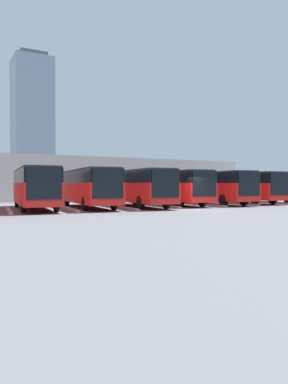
# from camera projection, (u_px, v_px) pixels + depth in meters

# --- Properties ---
(ground_plane) EXTENTS (600.00, 600.00, 0.00)m
(ground_plane) POSITION_uv_depth(u_px,v_px,m) (194.00, 209.00, 28.75)
(ground_plane) COLOR #5B5B60
(bus_0) EXTENTS (3.73, 11.56, 3.14)m
(bus_0) POSITION_uv_depth(u_px,v_px,m) (273.00, 186.00, 41.14)
(bus_0) COLOR red
(bus_0) RESTS_ON ground_plane
(curb_divider_0) EXTENTS (0.97, 6.56, 0.15)m
(curb_divider_0) POSITION_uv_depth(u_px,v_px,m) (270.00, 202.00, 38.67)
(curb_divider_0) COLOR #B2B2AD
(curb_divider_0) RESTS_ON ground_plane
(bus_1) EXTENTS (3.73, 11.56, 3.14)m
(bus_1) POSITION_uv_depth(u_px,v_px,m) (242.00, 186.00, 39.33)
(bus_1) COLOR red
(bus_1) RESTS_ON ground_plane
(curb_divider_1) EXTENTS (0.97, 6.56, 0.15)m
(curb_divider_1) POSITION_uv_depth(u_px,v_px,m) (237.00, 203.00, 36.86)
(curb_divider_1) COLOR #B2B2AD
(curb_divider_1) RESTS_ON ground_plane
(bus_2) EXTENTS (3.73, 11.56, 3.14)m
(bus_2) POSITION_uv_depth(u_px,v_px,m) (213.00, 186.00, 36.79)
(bus_2) COLOR red
(bus_2) RESTS_ON ground_plane
(curb_divider_2) EXTENTS (0.97, 6.56, 0.15)m
(curb_divider_2) POSITION_uv_depth(u_px,v_px,m) (206.00, 205.00, 34.32)
(curb_divider_2) COLOR #B2B2AD
(curb_divider_2) RESTS_ON ground_plane
(bus_3) EXTENTS (3.73, 11.56, 3.14)m
(bus_3) POSITION_uv_depth(u_px,v_px,m) (173.00, 186.00, 35.21)
(bus_3) COLOR red
(bus_3) RESTS_ON ground_plane
(curb_divider_3) EXTENTS (0.97, 6.56, 0.15)m
(curb_divider_3) POSITION_uv_depth(u_px,v_px,m) (163.00, 206.00, 32.74)
(curb_divider_3) COLOR #B2B2AD
(curb_divider_3) RESTS_ON ground_plane
(bus_4) EXTENTS (3.73, 11.56, 3.14)m
(bus_4) POSITION_uv_depth(u_px,v_px,m) (137.00, 186.00, 32.29)
(bus_4) COLOR red
(bus_4) RESTS_ON ground_plane
(curb_divider_4) EXTENTS (0.97, 6.56, 0.15)m
(curb_divider_4) POSITION_uv_depth(u_px,v_px,m) (123.00, 208.00, 29.82)
(curb_divider_4) COLOR #B2B2AD
(curb_divider_4) RESTS_ON ground_plane
(bus_5) EXTENTS (3.73, 11.56, 3.14)m
(bus_5) POSITION_uv_depth(u_px,v_px,m) (88.00, 186.00, 30.68)
(bus_5) COLOR red
(bus_5) RESTS_ON ground_plane
(curb_divider_5) EXTENTS (0.97, 6.56, 0.15)m
(curb_divider_5) POSITION_uv_depth(u_px,v_px,m) (69.00, 209.00, 28.21)
(curb_divider_5) COLOR #B2B2AD
(curb_divider_5) RESTS_ON ground_plane
(bus_6) EXTENTS (3.73, 11.56, 3.14)m
(bus_6) POSITION_uv_depth(u_px,v_px,m) (35.00, 187.00, 28.73)
(bus_6) COLOR red
(bus_6) RESTS_ON ground_plane
(curb_divider_6) EXTENTS (0.97, 6.56, 0.15)m
(curb_divider_6) POSITION_uv_depth(u_px,v_px,m) (9.00, 211.00, 26.26)
(curb_divider_6) COLOR #B2B2AD
(curb_divider_6) RESTS_ON ground_plane
(station_building) EXTENTS (41.97, 16.59, 5.29)m
(station_building) POSITION_uv_depth(u_px,v_px,m) (83.00, 179.00, 50.90)
(station_building) COLOR beige
(station_building) RESTS_ON ground_plane
(office_tower) EXTENTS (17.19, 17.19, 62.85)m
(office_tower) POSITION_uv_depth(u_px,v_px,m) (32.00, 123.00, 173.73)
(office_tower) COLOR #7F8EA3
(office_tower) RESTS_ON ground_plane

